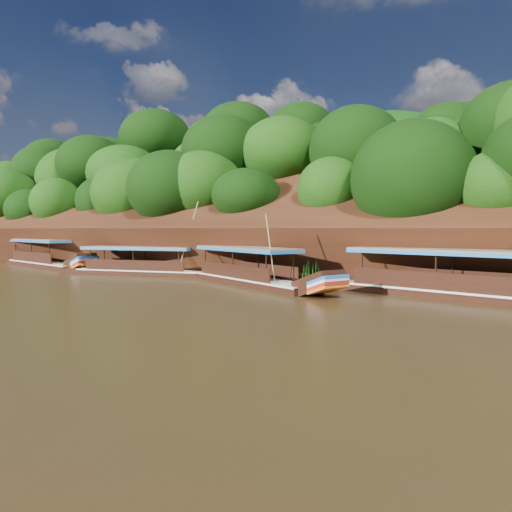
# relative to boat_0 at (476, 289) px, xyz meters

# --- Properties ---
(ground) EXTENTS (160.00, 160.00, 0.00)m
(ground) POSITION_rel_boat_0_xyz_m (-12.22, -7.32, -0.59)
(ground) COLOR black
(ground) RESTS_ON ground
(riverbank) EXTENTS (120.00, 30.06, 19.40)m
(riverbank) POSITION_rel_boat_0_xyz_m (-12.23, 15.40, 1.30)
(riverbank) COLOR black
(riverbank) RESTS_ON ground
(boat_0) EXTENTS (16.23, 5.16, 7.16)m
(boat_0) POSITION_rel_boat_0_xyz_m (0.00, 0.00, 0.00)
(boat_0) COLOR black
(boat_0) RESTS_ON ground
(boat_1) EXTENTS (13.91, 7.66, 5.04)m
(boat_1) POSITION_rel_boat_0_xyz_m (-13.00, -0.58, -0.03)
(boat_1) COLOR black
(boat_1) RESTS_ON ground
(boat_2) EXTENTS (14.41, 5.36, 6.23)m
(boat_2) POSITION_rel_boat_0_xyz_m (-23.71, 1.13, -0.08)
(boat_2) COLOR black
(boat_2) RESTS_ON ground
(boat_3) EXTENTS (15.18, 5.29, 3.19)m
(boat_3) POSITION_rel_boat_0_xyz_m (-37.78, 1.37, 0.02)
(boat_3) COLOR black
(boat_3) RESTS_ON ground
(reeds) EXTENTS (51.07, 2.59, 2.03)m
(reeds) POSITION_rel_boat_0_xyz_m (-15.95, 2.13, 0.27)
(reeds) COLOR #21721C
(reeds) RESTS_ON ground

